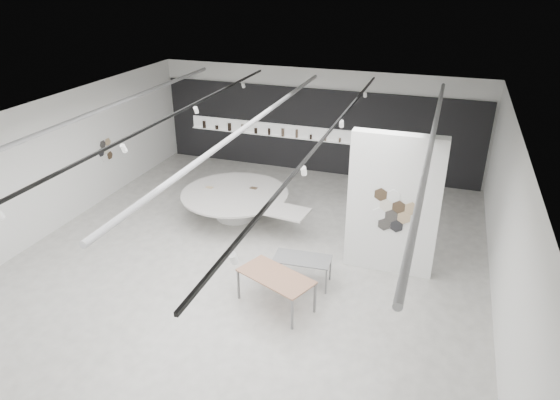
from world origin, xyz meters
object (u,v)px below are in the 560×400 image
(partition_column, at_px, (393,205))
(kitchen_counter, at_px, (391,171))
(sample_table_stone, at_px, (302,260))
(display_island, at_px, (237,202))
(sample_table_wood, at_px, (276,278))

(partition_column, xyz_separation_m, kitchen_counter, (-0.66, 5.53, -1.30))
(partition_column, relative_size, sample_table_stone, 2.55)
(partition_column, distance_m, sample_table_stone, 2.57)
(display_island, bearing_deg, sample_table_stone, -36.73)
(partition_column, bearing_deg, sample_table_wood, -132.49)
(sample_table_wood, height_order, kitchen_counter, kitchen_counter)
(sample_table_wood, distance_m, kitchen_counter, 8.06)
(sample_table_wood, height_order, sample_table_stone, sample_table_wood)
(sample_table_stone, xyz_separation_m, kitchen_counter, (1.22, 6.86, -0.14))
(partition_column, height_order, sample_table_stone, partition_column)
(display_island, bearing_deg, partition_column, -9.66)
(partition_column, height_order, display_island, partition_column)
(sample_table_wood, relative_size, sample_table_stone, 1.36)
(partition_column, xyz_separation_m, display_island, (-4.76, 1.38, -1.26))
(partition_column, height_order, sample_table_wood, partition_column)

